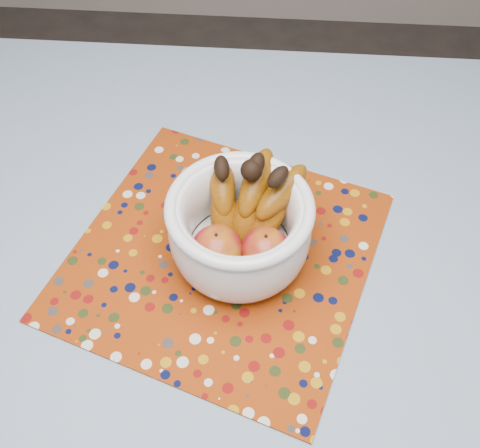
% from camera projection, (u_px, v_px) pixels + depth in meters
% --- Properties ---
extents(table, '(1.20, 1.20, 0.75)m').
position_uv_depth(table, '(221.00, 334.00, 0.92)').
color(table, brown).
rests_on(table, ground).
extents(tablecloth, '(1.32, 1.32, 0.01)m').
position_uv_depth(tablecloth, '(220.00, 310.00, 0.86)').
color(tablecloth, slate).
rests_on(tablecloth, table).
extents(placemat, '(0.58, 0.58, 0.00)m').
position_uv_depth(placemat, '(222.00, 254.00, 0.91)').
color(placemat, '#842C07').
rests_on(placemat, tablecloth).
extents(fruit_bowl, '(0.25, 0.24, 0.17)m').
position_uv_depth(fruit_bowl, '(245.00, 219.00, 0.85)').
color(fruit_bowl, white).
rests_on(fruit_bowl, placemat).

